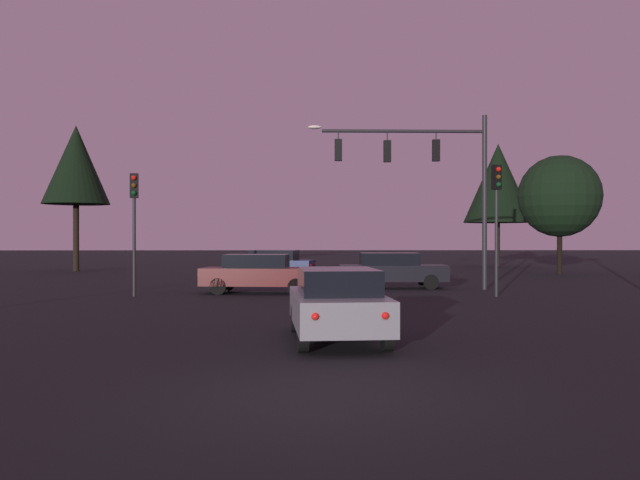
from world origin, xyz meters
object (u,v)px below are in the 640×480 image
at_px(car_nearside_lane, 337,303).
at_px(tree_behind_sign, 560,196).
at_px(traffic_signal_mast_arm, 428,168).
at_px(car_crossing_left, 259,273).
at_px(tree_center_horizon, 76,165).
at_px(car_far_lane, 272,264).
at_px(car_crossing_right, 392,270).
at_px(traffic_light_corner_right, 497,204).
at_px(tree_left_far, 498,183).
at_px(traffic_light_corner_left, 134,210).

xyz_separation_m(car_nearside_lane, tree_behind_sign, (14.26, 25.30, 3.83)).
xyz_separation_m(traffic_signal_mast_arm, car_crossing_left, (-6.93, -1.76, -4.30)).
relative_size(tree_behind_sign, tree_center_horizon, 0.74).
distance_m(traffic_signal_mast_arm, car_far_lane, 11.03).
relative_size(car_nearside_lane, tree_center_horizon, 0.46).
bearing_deg(car_crossing_left, car_nearside_lane, -78.20).
distance_m(car_crossing_right, tree_behind_sign, 16.03).
xyz_separation_m(traffic_signal_mast_arm, tree_center_horizon, (-20.08, 15.82, 1.78)).
height_order(car_crossing_right, tree_center_horizon, tree_center_horizon).
distance_m(car_crossing_left, tree_behind_sign, 21.71).
xyz_separation_m(car_crossing_right, tree_behind_sign, (11.29, 10.72, 3.83)).
xyz_separation_m(traffic_light_corner_right, tree_left_far, (7.20, 25.08, 2.83)).
xyz_separation_m(traffic_light_corner_right, car_nearside_lane, (-6.32, -10.45, -2.61)).
bearing_deg(tree_left_far, car_far_lane, -138.35).
bearing_deg(car_far_lane, car_nearside_lane, -83.24).
height_order(car_crossing_left, tree_left_far, tree_left_far).
bearing_deg(traffic_signal_mast_arm, tree_left_far, 67.22).
bearing_deg(car_far_lane, traffic_signal_mast_arm, -46.98).
bearing_deg(car_crossing_left, tree_center_horizon, 126.80).
bearing_deg(traffic_light_corner_left, tree_behind_sign, 34.38).
bearing_deg(traffic_light_corner_left, traffic_light_corner_right, -1.22).
height_order(car_far_lane, tree_left_far, tree_left_far).
distance_m(traffic_signal_mast_arm, traffic_light_corner_left, 12.00).
distance_m(traffic_light_corner_left, car_crossing_right, 10.98).
xyz_separation_m(tree_left_far, tree_center_horizon, (-29.19, -5.88, 0.65)).
bearing_deg(tree_left_far, traffic_light_corner_left, -129.65).
xyz_separation_m(car_nearside_lane, car_far_lane, (-2.52, 21.26, 0.00)).
bearing_deg(tree_left_far, traffic_signal_mast_arm, -112.78).
bearing_deg(car_nearside_lane, car_crossing_right, 78.48).
relative_size(car_far_lane, tree_center_horizon, 0.50).
relative_size(traffic_signal_mast_arm, tree_center_horizon, 0.79).
distance_m(car_nearside_lane, car_crossing_left, 12.33).
bearing_deg(tree_behind_sign, traffic_light_corner_right, -118.14).
bearing_deg(car_far_lane, traffic_light_corner_right, -50.72).
xyz_separation_m(traffic_light_corner_right, car_crossing_right, (-3.35, 4.13, -2.61)).
xyz_separation_m(car_crossing_left, car_far_lane, (0.00, 9.19, 0.00)).
relative_size(traffic_light_corner_right, tree_center_horizon, 0.51).
relative_size(traffic_light_corner_left, car_crossing_left, 0.97).
distance_m(car_crossing_right, car_far_lane, 8.65).
height_order(car_nearside_lane, tree_left_far, tree_left_far).
distance_m(car_nearside_lane, tree_left_far, 38.41).
xyz_separation_m(traffic_signal_mast_arm, tree_behind_sign, (9.85, 11.46, -0.47)).
bearing_deg(tree_behind_sign, tree_left_far, 94.14).
height_order(car_far_lane, tree_center_horizon, tree_center_horizon).
bearing_deg(traffic_light_corner_right, traffic_light_corner_left, 178.78).
height_order(traffic_light_corner_right, tree_left_far, tree_left_far).
height_order(car_nearside_lane, car_crossing_right, same).
bearing_deg(car_crossing_left, traffic_light_corner_right, -10.39).
xyz_separation_m(traffic_light_corner_left, tree_left_far, (20.55, 24.80, 3.03)).
relative_size(car_crossing_left, tree_center_horizon, 0.50).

